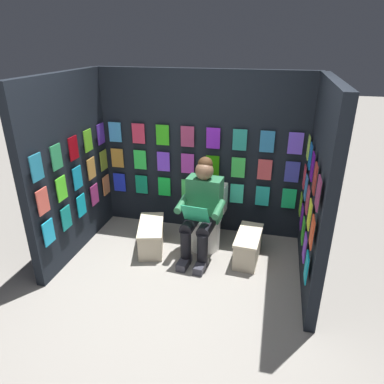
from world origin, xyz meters
TOP-DOWN VIEW (x-y plane):
  - ground_plane at (0.00, 0.00)m, footprint 30.00×30.00m
  - display_wall_back at (-0.00, -1.70)m, footprint 2.73×0.14m
  - display_wall_left at (-1.36, -0.82)m, footprint 0.14×1.65m
  - display_wall_right at (1.36, -0.82)m, footprint 0.14×1.65m
  - toilet at (-0.17, -1.23)m, footprint 0.43×0.57m
  - person_reading at (-0.15, -1.01)m, footprint 0.55×0.71m
  - comic_longbox_near at (-0.71, -1.03)m, footprint 0.31×0.62m
  - comic_longbox_far at (0.47, -0.98)m, footprint 0.46×0.70m

SIDE VIEW (x-z plane):
  - ground_plane at x=0.00m, z-range 0.00..0.00m
  - comic_longbox_far at x=0.47m, z-range 0.00..0.33m
  - comic_longbox_near at x=-0.71m, z-range 0.00..0.34m
  - toilet at x=-0.17m, z-range -0.06..0.71m
  - person_reading at x=-0.15m, z-range 0.00..1.20m
  - display_wall_left at x=-1.36m, z-range 0.00..2.08m
  - display_wall_right at x=1.36m, z-range 0.00..2.08m
  - display_wall_back at x=0.00m, z-range 0.00..2.08m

